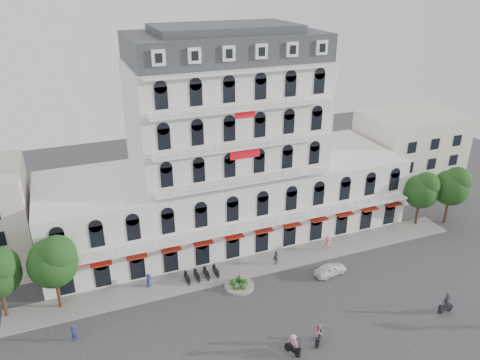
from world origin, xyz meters
name	(u,v)px	position (x,y,z in m)	size (l,w,h in m)	color
ground	(290,315)	(0.00, 0.00, 0.00)	(120.00, 120.00, 0.00)	#38383A
sidewalk	(254,265)	(0.00, 9.00, 0.08)	(53.00, 4.00, 0.16)	gray
main_building	(226,159)	(0.00, 18.00, 9.96)	(45.00, 15.00, 25.80)	silver
flank_building_east	(408,152)	(30.00, 20.00, 6.00)	(14.00, 10.00, 12.00)	beige
traffic_island	(239,285)	(-3.00, 6.00, 0.26)	(3.20, 3.20, 1.60)	gray
parked_scooter_row	(202,279)	(-6.35, 8.80, 0.00)	(4.40, 1.80, 1.10)	black
tree_west_inner	(53,260)	(-20.95, 9.48, 5.68)	(4.76, 4.76, 8.25)	#382314
tree_east_inner	(422,189)	(24.05, 9.98, 5.21)	(4.40, 4.37, 7.57)	#382314
tree_east_outer	(452,185)	(28.05, 8.98, 5.55)	(4.65, 4.65, 8.05)	#382314
parked_car	(330,269)	(7.31, 4.41, 0.66)	(1.56, 3.88, 1.32)	white
rider_southwest	(319,333)	(0.61, -4.43, 1.17)	(1.20, 1.41, 2.26)	black
rider_northeast	(447,303)	(14.55, -5.35, 1.16)	(1.70, 0.48, 2.31)	black
rider_center	(293,344)	(-2.15, -4.71, 1.14)	(1.07, 1.56, 2.17)	black
pedestrian_left	(149,281)	(-12.02, 9.50, 0.84)	(0.82, 0.53, 1.67)	navy
pedestrian_mid	(276,258)	(2.45, 8.30, 0.91)	(1.07, 0.45, 1.82)	#4F5056
pedestrian_right	(328,243)	(9.62, 8.80, 0.97)	(1.25, 0.72, 1.93)	pink
pedestrian_far	(74,333)	(-20.00, 4.14, 0.82)	(0.60, 0.39, 1.64)	navy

